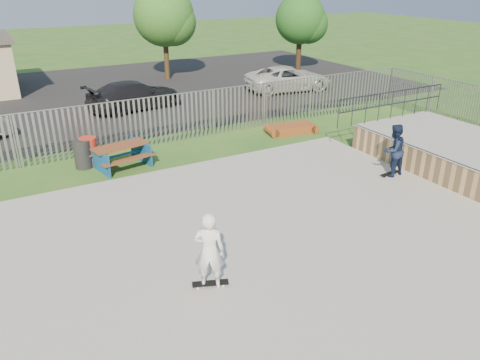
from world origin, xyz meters
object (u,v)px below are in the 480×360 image
picnic_table (121,156)px  funbox (291,129)px  trash_bin_grey (83,154)px  car_dark (135,95)px  car_white (288,78)px  skater_white (209,251)px  trash_bin_red (89,152)px  tree_right (300,19)px  skater_navy (393,150)px  tree_mid (164,16)px

picnic_table → funbox: bearing=-8.8°
trash_bin_grey → car_dark: car_dark is taller
car_white → skater_white: size_ratio=2.87×
trash_bin_red → tree_right: tree_right is taller
funbox → trash_bin_grey: (-8.88, 0.35, 0.33)m
picnic_table → car_dark: 8.00m
tree_right → funbox: bearing=-126.9°
car_white → skater_navy: bearing=168.9°
tree_mid → skater_white: (-7.53, -22.00, -2.96)m
car_dark → funbox: bearing=-156.5°
skater_navy → skater_white: (-8.07, -2.57, 0.00)m
tree_mid → skater_navy: (0.54, -19.42, -2.96)m
tree_right → skater_white: tree_right is taller
trash_bin_grey → skater_navy: bearing=-34.9°
trash_bin_red → car_white: car_white is taller
skater_navy → funbox: bearing=-94.7°
picnic_table → skater_white: bearing=-103.4°
car_white → tree_mid: tree_mid is taller
picnic_table → tree_mid: size_ratio=0.37×
trash_bin_grey → skater_white: (0.82, -8.77, 0.53)m
car_dark → trash_bin_grey: bearing=139.1°
funbox → trash_bin_grey: size_ratio=1.95×
funbox → trash_bin_red: bearing=-173.0°
trash_bin_grey → car_dark: size_ratio=0.21×
trash_bin_grey → car_dark: bearing=59.1°
funbox → trash_bin_red: (-8.63, 0.49, 0.33)m
tree_right → skater_white: 26.29m
trash_bin_red → car_dark: size_ratio=0.21×
skater_white → car_dark: bearing=-71.3°
trash_bin_red → car_dark: 7.75m
picnic_table → tree_right: (16.40, 11.89, 3.15)m
skater_white → funbox: bearing=-103.2°
trash_bin_red → tree_mid: size_ratio=0.18×
picnic_table → trash_bin_red: 1.22m
tree_mid → tree_right: tree_mid is taller
tree_right → skater_white: (-16.80, -20.07, -2.52)m
tree_mid → skater_navy: tree_mid is taller
picnic_table → trash_bin_grey: bearing=143.3°
car_dark → skater_white: 15.97m
trash_bin_red → skater_white: 8.94m
tree_mid → tree_right: size_ratio=1.12×
funbox → tree_mid: size_ratio=0.34×
car_white → tree_right: 7.03m
trash_bin_red → skater_navy: (8.64, -6.34, 0.53)m
car_white → skater_navy: (-4.51, -12.64, 0.31)m
trash_bin_grey → car_white: 14.86m
trash_bin_red → tree_mid: 15.78m
tree_mid → car_dark: bearing=-123.7°
trash_bin_grey → car_white: size_ratio=0.20×
tree_mid → skater_white: bearing=-108.9°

